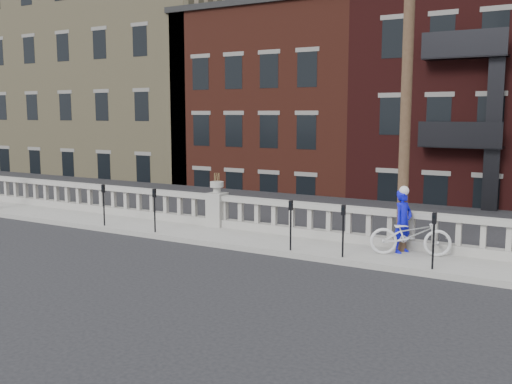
# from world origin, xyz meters

# --- Properties ---
(ground) EXTENTS (120.00, 120.00, 0.00)m
(ground) POSITION_xyz_m (0.00, 0.00, 0.00)
(ground) COLOR black
(ground) RESTS_ON ground
(sidewalk) EXTENTS (32.00, 2.20, 0.15)m
(sidewalk) POSITION_xyz_m (0.00, 3.00, 0.07)
(sidewalk) COLOR gray
(sidewalk) RESTS_ON ground
(balustrade) EXTENTS (28.00, 0.34, 1.03)m
(balustrade) POSITION_xyz_m (0.00, 3.95, 0.64)
(balustrade) COLOR gray
(balustrade) RESTS_ON sidewalk
(planter_pedestal) EXTENTS (0.55, 0.55, 1.76)m
(planter_pedestal) POSITION_xyz_m (0.00, 3.95, 0.83)
(planter_pedestal) COLOR gray
(planter_pedestal) RESTS_ON sidewalk
(lower_level) EXTENTS (80.00, 44.00, 20.80)m
(lower_level) POSITION_xyz_m (0.56, 23.04, 2.63)
(lower_level) COLOR #605E59
(lower_level) RESTS_ON ground
(utility_pole) EXTENTS (1.60, 0.28, 10.00)m
(utility_pole) POSITION_xyz_m (6.20, 3.60, 5.24)
(utility_pole) COLOR #422D1E
(utility_pole) RESTS_ON sidewalk
(parking_meter_a) EXTENTS (0.10, 0.09, 1.36)m
(parking_meter_a) POSITION_xyz_m (-3.28, 2.15, 1.00)
(parking_meter_a) COLOR black
(parking_meter_a) RESTS_ON sidewalk
(parking_meter_b) EXTENTS (0.10, 0.09, 1.36)m
(parking_meter_b) POSITION_xyz_m (-1.12, 2.15, 1.00)
(parking_meter_b) COLOR black
(parking_meter_b) RESTS_ON sidewalk
(parking_meter_c) EXTENTS (0.10, 0.09, 1.36)m
(parking_meter_c) POSITION_xyz_m (3.59, 2.15, 1.00)
(parking_meter_c) COLOR black
(parking_meter_c) RESTS_ON sidewalk
(parking_meter_d) EXTENTS (0.10, 0.09, 1.36)m
(parking_meter_d) POSITION_xyz_m (5.09, 2.15, 1.00)
(parking_meter_d) COLOR black
(parking_meter_d) RESTS_ON sidewalk
(parking_meter_e) EXTENTS (0.10, 0.09, 1.36)m
(parking_meter_e) POSITION_xyz_m (7.37, 2.15, 1.00)
(parking_meter_e) COLOR black
(parking_meter_e) RESTS_ON sidewalk
(bicycle) EXTENTS (2.19, 1.39, 1.08)m
(bicycle) POSITION_xyz_m (6.54, 3.23, 0.69)
(bicycle) COLOR silver
(bicycle) RESTS_ON sidewalk
(cyclist) EXTENTS (0.59, 0.71, 1.68)m
(cyclist) POSITION_xyz_m (6.28, 3.43, 0.99)
(cyclist) COLOR #0D0FCD
(cyclist) RESTS_ON sidewalk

